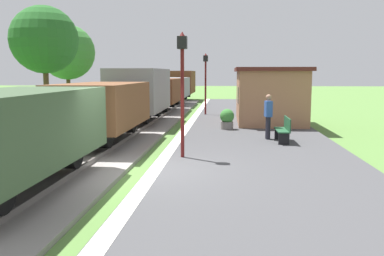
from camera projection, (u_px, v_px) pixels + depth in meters
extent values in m
plane|color=#517A38|center=(140.00, 179.00, 10.83)|extent=(160.00, 160.00, 0.00)
cube|color=#424244|center=(263.00, 177.00, 10.55)|extent=(6.00, 60.00, 0.25)
cube|color=silver|center=(155.00, 170.00, 10.77)|extent=(0.36, 60.00, 0.01)
cube|color=gray|center=(52.00, 175.00, 11.03)|extent=(3.80, 60.00, 0.12)
cube|color=slate|center=(78.00, 171.00, 10.95)|extent=(0.07, 60.00, 0.14)
cube|color=slate|center=(25.00, 169.00, 11.07)|extent=(0.07, 60.00, 0.14)
cube|color=#384C33|center=(13.00, 127.00, 8.99)|extent=(2.50, 5.60, 1.60)
cube|color=black|center=(14.00, 157.00, 9.08)|extent=(2.10, 5.15, 0.50)
cylinder|color=black|center=(49.00, 152.00, 10.88)|extent=(1.56, 0.84, 0.84)
cylinder|color=black|center=(66.00, 136.00, 11.99)|extent=(0.20, 0.30, 0.20)
cube|color=brown|center=(103.00, 105.00, 15.51)|extent=(2.50, 5.60, 1.60)
cube|color=black|center=(103.00, 122.00, 15.59)|extent=(2.10, 5.15, 0.50)
cylinder|color=black|center=(116.00, 123.00, 17.40)|extent=(1.56, 0.84, 0.84)
cylinder|color=black|center=(88.00, 135.00, 13.86)|extent=(1.56, 0.84, 0.84)
cylinder|color=black|center=(123.00, 114.00, 18.51)|extent=(0.20, 0.30, 0.20)
cylinder|color=black|center=(75.00, 133.00, 12.68)|extent=(0.20, 0.30, 0.20)
cube|color=gray|center=(140.00, 90.00, 21.99)|extent=(2.50, 5.60, 2.20)
cube|color=black|center=(140.00, 107.00, 22.11)|extent=(2.10, 5.15, 0.50)
cylinder|color=black|center=(146.00, 109.00, 23.92)|extent=(1.56, 0.84, 0.84)
cylinder|color=black|center=(132.00, 116.00, 20.38)|extent=(1.56, 0.84, 0.84)
cylinder|color=black|center=(150.00, 103.00, 25.03)|extent=(0.20, 0.30, 0.20)
cylinder|color=black|center=(127.00, 113.00, 19.20)|extent=(0.20, 0.30, 0.20)
cube|color=brown|center=(160.00, 90.00, 28.55)|extent=(2.50, 5.60, 1.60)
cube|color=black|center=(160.00, 100.00, 28.63)|extent=(2.10, 5.15, 0.50)
cylinder|color=black|center=(164.00, 102.00, 30.44)|extent=(1.56, 0.84, 0.84)
cylinder|color=black|center=(155.00, 105.00, 26.90)|extent=(1.56, 0.84, 0.84)
cylinder|color=black|center=(166.00, 97.00, 31.55)|extent=(0.20, 0.30, 0.20)
cylinder|color=black|center=(152.00, 103.00, 25.72)|extent=(0.20, 0.30, 0.20)
cube|color=gray|center=(172.00, 87.00, 35.07)|extent=(2.50, 5.60, 1.60)
cube|color=black|center=(172.00, 95.00, 35.15)|extent=(2.10, 5.15, 0.50)
cylinder|color=black|center=(175.00, 97.00, 36.95)|extent=(1.56, 0.84, 0.84)
cylinder|color=black|center=(169.00, 99.00, 33.41)|extent=(1.56, 0.84, 0.84)
cylinder|color=black|center=(177.00, 93.00, 38.07)|extent=(0.20, 0.30, 0.20)
cylinder|color=black|center=(167.00, 97.00, 32.24)|extent=(0.20, 0.30, 0.20)
cube|color=brown|center=(181.00, 82.00, 41.55)|extent=(2.50, 5.60, 2.20)
cube|color=black|center=(181.00, 91.00, 41.67)|extent=(2.10, 5.15, 0.50)
cylinder|color=black|center=(183.00, 93.00, 43.47)|extent=(1.56, 0.84, 0.84)
cylinder|color=black|center=(179.00, 95.00, 39.93)|extent=(1.56, 0.84, 0.84)
cylinder|color=black|center=(184.00, 90.00, 44.58)|extent=(0.20, 0.30, 0.20)
cylinder|color=black|center=(177.00, 93.00, 38.76)|extent=(0.20, 0.30, 0.20)
cube|color=#9E6B4C|center=(269.00, 97.00, 21.27)|extent=(3.20, 5.50, 2.60)
cube|color=#51231E|center=(270.00, 69.00, 21.09)|extent=(3.50, 5.80, 0.18)
cube|color=black|center=(238.00, 95.00, 20.30)|extent=(0.03, 0.90, 0.80)
cube|color=#1E4C2D|center=(282.00, 130.00, 15.09)|extent=(0.42, 1.50, 0.04)
cube|color=#1E4C2D|center=(287.00, 123.00, 15.05)|extent=(0.04, 1.50, 0.45)
cube|color=black|center=(284.00, 139.00, 14.53)|extent=(0.38, 0.06, 0.42)
cube|color=black|center=(280.00, 134.00, 15.72)|extent=(0.38, 0.06, 0.42)
cube|color=#1E4C2D|center=(258.00, 105.00, 26.77)|extent=(0.42, 1.50, 0.04)
cube|color=#1E4C2D|center=(261.00, 101.00, 26.72)|extent=(0.04, 1.50, 0.45)
cube|color=black|center=(259.00, 110.00, 26.21)|extent=(0.38, 0.06, 0.42)
cube|color=black|center=(257.00, 108.00, 27.39)|extent=(0.38, 0.06, 0.42)
cylinder|color=black|center=(268.00, 128.00, 15.67)|extent=(0.15, 0.15, 0.86)
cylinder|color=black|center=(267.00, 128.00, 15.83)|extent=(0.15, 0.15, 0.86)
cube|color=#2D5199|center=(268.00, 109.00, 15.65)|extent=(0.29, 0.41, 0.60)
sphere|color=#936B51|center=(269.00, 97.00, 15.59)|extent=(0.22, 0.22, 0.22)
cylinder|color=slate|center=(227.00, 125.00, 18.58)|extent=(0.56, 0.56, 0.34)
sphere|color=#387A33|center=(227.00, 116.00, 18.52)|extent=(0.64, 0.64, 0.64)
cylinder|color=#591414|center=(182.00, 104.00, 12.21)|extent=(0.11, 0.11, 3.20)
cube|color=black|center=(182.00, 43.00, 11.97)|extent=(0.28, 0.28, 0.36)
sphere|color=#F2E5BF|center=(182.00, 43.00, 11.97)|extent=(0.20, 0.20, 0.20)
cone|color=#591414|center=(182.00, 34.00, 11.94)|extent=(0.20, 0.20, 0.16)
cylinder|color=#591414|center=(206.00, 88.00, 25.11)|extent=(0.11, 0.11, 3.20)
cube|color=black|center=(206.00, 59.00, 24.87)|extent=(0.28, 0.28, 0.36)
sphere|color=#F2E5BF|center=(206.00, 59.00, 24.87)|extent=(0.20, 0.20, 0.20)
cone|color=#591414|center=(206.00, 54.00, 24.84)|extent=(0.20, 0.20, 0.16)
cylinder|color=#4C3823|center=(47.00, 96.00, 21.74)|extent=(0.28, 0.28, 3.16)
sphere|color=#235B23|center=(44.00, 40.00, 21.36)|extent=(3.49, 3.49, 3.49)
cylinder|color=#4C3823|center=(69.00, 93.00, 28.92)|extent=(0.28, 0.28, 2.77)
sphere|color=#387A33|center=(67.00, 52.00, 28.55)|extent=(3.79, 3.79, 3.79)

